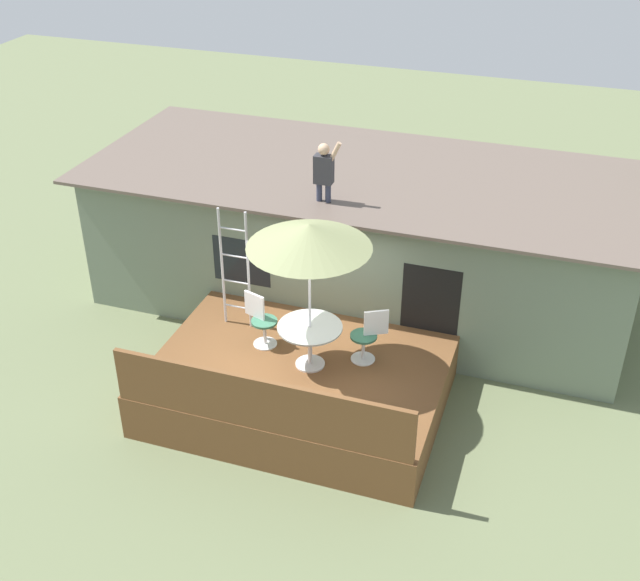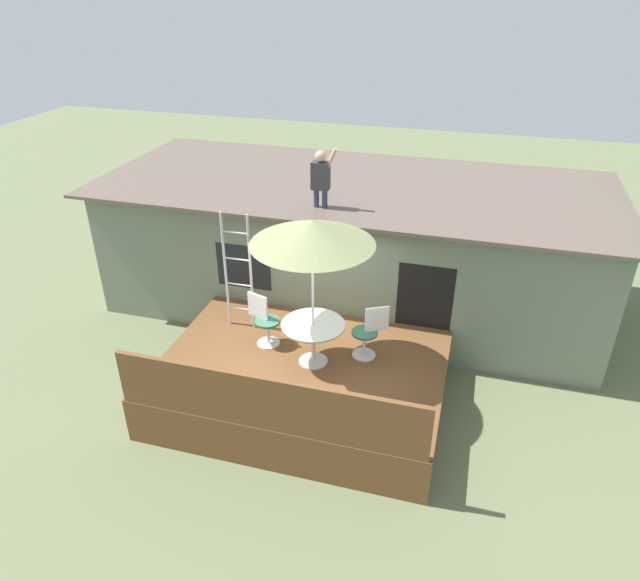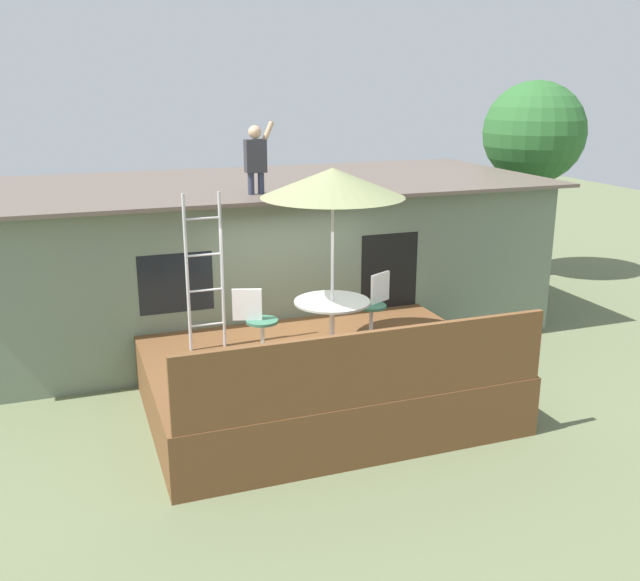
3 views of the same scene
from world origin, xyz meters
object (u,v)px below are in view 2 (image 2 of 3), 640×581
object	(u,v)px
patio_table	(313,332)
person_figure	(321,175)
step_ladder	(238,272)
patio_chair_left	(264,320)
patio_chair_right	(369,332)
patio_umbrella	(312,232)

from	to	relation	value
patio_table	person_figure	world-z (taller)	person_figure
step_ladder	patio_table	bearing A→B (deg)	-24.75
patio_chair_left	person_figure	bearing A→B (deg)	91.99
patio_table	patio_chair_left	bearing A→B (deg)	161.76
person_figure	patio_chair_right	bearing A→B (deg)	-51.79
patio_table	patio_umbrella	xyz separation A→B (m)	(0.00, -0.00, 1.76)
patio_chair_left	patio_chair_right	distance (m)	1.82
patio_table	step_ladder	world-z (taller)	step_ladder
patio_umbrella	patio_chair_right	bearing A→B (deg)	28.03
patio_table	patio_umbrella	size ratio (longest dim) A/B	0.41
patio_table	person_figure	xyz separation A→B (m)	(-0.46, 2.09, 1.95)
patio_chair_right	person_figure	bearing A→B (deg)	-79.81
patio_chair_right	patio_table	bearing A→B (deg)	-0.00
step_ladder	person_figure	size ratio (longest dim) A/B	1.98
patio_table	patio_chair_left	world-z (taller)	patio_chair_left
person_figure	step_ladder	bearing A→B (deg)	-129.57
person_figure	patio_chair_right	distance (m)	2.95
step_ladder	person_figure	world-z (taller)	person_figure
patio_chair_left	patio_chair_right	xyz separation A→B (m)	(1.81, 0.12, 0.00)
patio_table	patio_chair_left	distance (m)	1.04
patio_chair_left	patio_chair_right	size ratio (longest dim) A/B	1.00
patio_umbrella	step_ladder	bearing A→B (deg)	155.25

